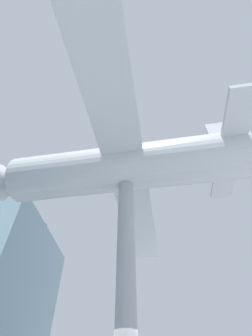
% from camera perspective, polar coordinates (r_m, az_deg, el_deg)
% --- Properties ---
extents(support_pylon_central, '(0.61, 0.61, 7.37)m').
position_cam_1_polar(support_pylon_central, '(7.48, 0.00, -26.87)').
color(support_pylon_central, '#999EA3').
rests_on(support_pylon_central, ground_plane).
extents(suspended_airplane, '(19.26, 11.71, 3.30)m').
position_cam_1_polar(suspended_airplane, '(9.99, -1.00, -0.06)').
color(suspended_airplane, '#B2B7BC').
rests_on(suspended_airplane, support_pylon_central).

